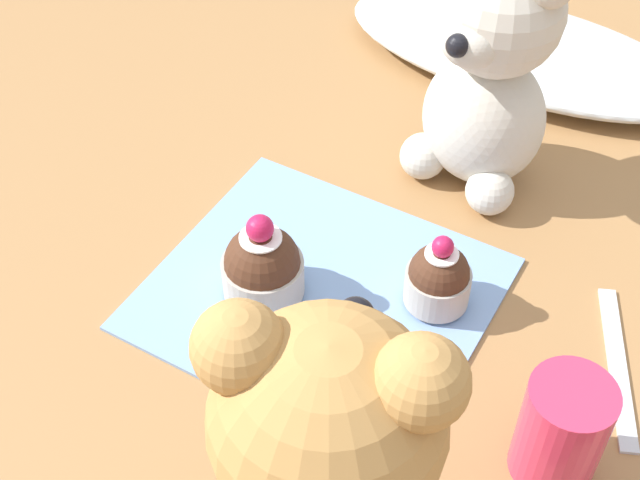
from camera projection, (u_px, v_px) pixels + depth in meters
ground_plane at (320, 295)px, 0.64m from camera, size 4.00×4.00×0.00m
knitted_placemat at (320, 292)px, 0.63m from camera, size 0.23×0.21×0.01m
tulle_cloth at (521, 50)px, 0.82m from camera, size 0.34×0.15×0.04m
teddy_bear_cream at (489, 73)px, 0.66m from camera, size 0.11×0.11×0.20m
cupcake_near_cream_bear at (438, 278)px, 0.61m from camera, size 0.05×0.05×0.06m
cupcake_near_tan_bear at (263, 267)px, 0.61m from camera, size 0.06×0.06×0.07m
juice_glass at (562, 431)px, 0.51m from camera, size 0.05×0.05×0.08m
teaspoon at (618, 364)px, 0.59m from camera, size 0.06×0.13×0.01m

